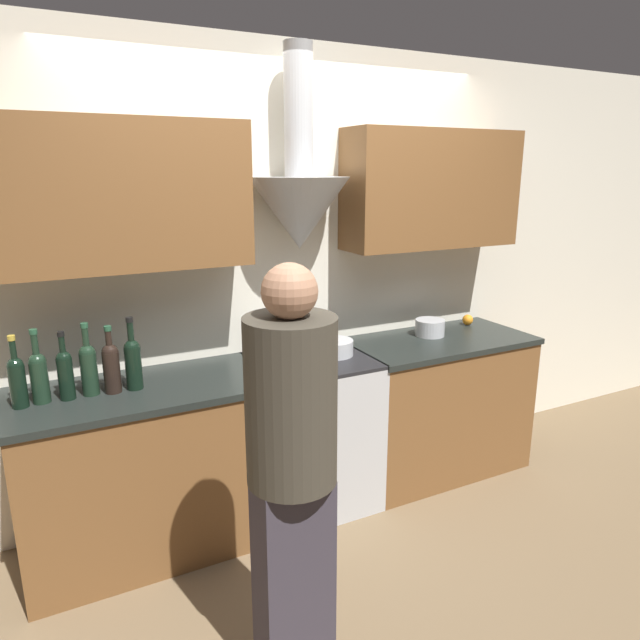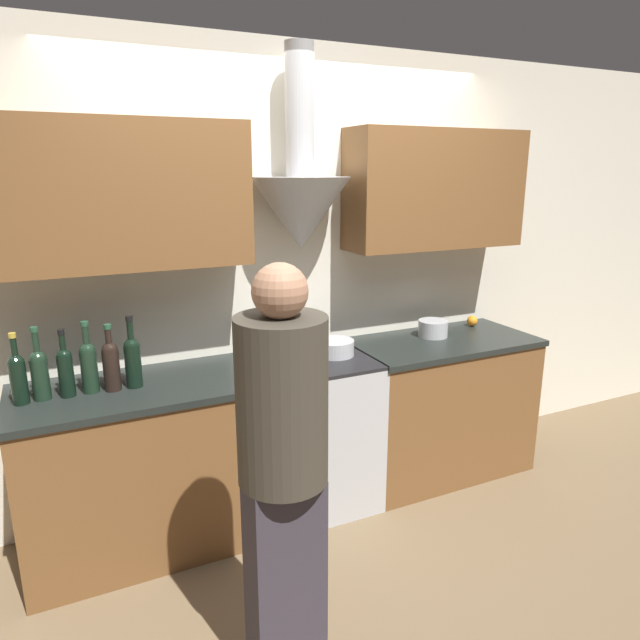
{
  "view_description": "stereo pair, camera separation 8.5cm",
  "coord_description": "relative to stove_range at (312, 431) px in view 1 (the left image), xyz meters",
  "views": [
    {
      "loc": [
        -1.34,
        -2.42,
        1.92
      ],
      "look_at": [
        0.0,
        0.2,
        1.14
      ],
      "focal_mm": 32.0,
      "sensor_mm": 36.0,
      "label": 1
    },
    {
      "loc": [
        -1.26,
        -2.45,
        1.92
      ],
      "look_at": [
        0.0,
        0.2,
        1.14
      ],
      "focal_mm": 32.0,
      "sensor_mm": 36.0,
      "label": 2
    }
  ],
  "objects": [
    {
      "name": "counter_left",
      "position": [
        -0.93,
        -0.0,
        -0.0
      ],
      "size": [
        1.23,
        0.62,
        0.89
      ],
      "color": "brown",
      "rests_on": "ground_plane"
    },
    {
      "name": "orange_fruit",
      "position": [
        1.27,
        0.16,
        0.48
      ],
      "size": [
        0.07,
        0.07,
        0.07
      ],
      "color": "orange",
      "rests_on": "counter_right"
    },
    {
      "name": "wine_bottle_5",
      "position": [
        -0.96,
        -0.01,
        0.58
      ],
      "size": [
        0.08,
        0.08,
        0.36
      ],
      "color": "black",
      "rests_on": "counter_left"
    },
    {
      "name": "wine_bottle_4",
      "position": [
        -1.06,
        -0.01,
        0.58
      ],
      "size": [
        0.08,
        0.08,
        0.33
      ],
      "color": "black",
      "rests_on": "counter_left"
    },
    {
      "name": "person_foreground_left",
      "position": [
        -0.59,
        -1.04,
        0.45
      ],
      "size": [
        0.32,
        0.32,
        1.63
      ],
      "color": "#38333D",
      "rests_on": "ground_plane"
    },
    {
      "name": "stove_range",
      "position": [
        0.0,
        0.0,
        0.0
      ],
      "size": [
        0.65,
        0.6,
        0.89
      ],
      "color": "#B7BABC",
      "rests_on": "ground_plane"
    },
    {
      "name": "ground_plane",
      "position": [
        0.0,
        -0.31,
        -0.45
      ],
      "size": [
        12.0,
        12.0,
        0.0
      ],
      "primitive_type": "plane",
      "color": "brown"
    },
    {
      "name": "stock_pot",
      "position": [
        -0.15,
        0.02,
        0.51
      ],
      "size": [
        0.27,
        0.27,
        0.14
      ],
      "color": "#B7BABC",
      "rests_on": "stove_range"
    },
    {
      "name": "wall_back",
      "position": [
        -0.01,
        0.27,
        1.02
      ],
      "size": [
        8.4,
        0.55,
        2.6
      ],
      "color": "silver",
      "rests_on": "ground_plane"
    },
    {
      "name": "wine_bottle_3",
      "position": [
        -1.16,
        0.01,
        0.58
      ],
      "size": [
        0.08,
        0.08,
        0.35
      ],
      "color": "black",
      "rests_on": "counter_left"
    },
    {
      "name": "wine_bottle_2",
      "position": [
        -1.26,
        -0.0,
        0.57
      ],
      "size": [
        0.07,
        0.07,
        0.32
      ],
      "color": "black",
      "rests_on": "counter_left"
    },
    {
      "name": "saucepan",
      "position": [
        0.88,
        0.08,
        0.49
      ],
      "size": [
        0.19,
        0.19,
        0.1
      ],
      "color": "#B7BABC",
      "rests_on": "counter_right"
    },
    {
      "name": "counter_right",
      "position": [
        0.9,
        -0.0,
        -0.0
      ],
      "size": [
        1.17,
        0.62,
        0.89
      ],
      "color": "brown",
      "rests_on": "ground_plane"
    },
    {
      "name": "mixing_bowl",
      "position": [
        0.15,
        0.01,
        0.48
      ],
      "size": [
        0.22,
        0.22,
        0.09
      ],
      "color": "#B7BABC",
      "rests_on": "stove_range"
    },
    {
      "name": "wine_bottle_1",
      "position": [
        -1.37,
        0.01,
        0.58
      ],
      "size": [
        0.08,
        0.08,
        0.35
      ],
      "color": "black",
      "rests_on": "counter_left"
    },
    {
      "name": "wine_bottle_0",
      "position": [
        -1.46,
        -0.01,
        0.57
      ],
      "size": [
        0.07,
        0.07,
        0.33
      ],
      "color": "black",
      "rests_on": "counter_left"
    }
  ]
}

